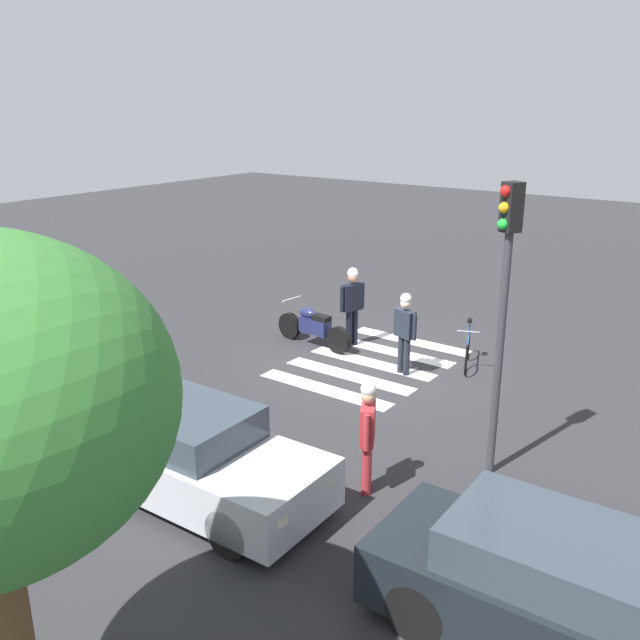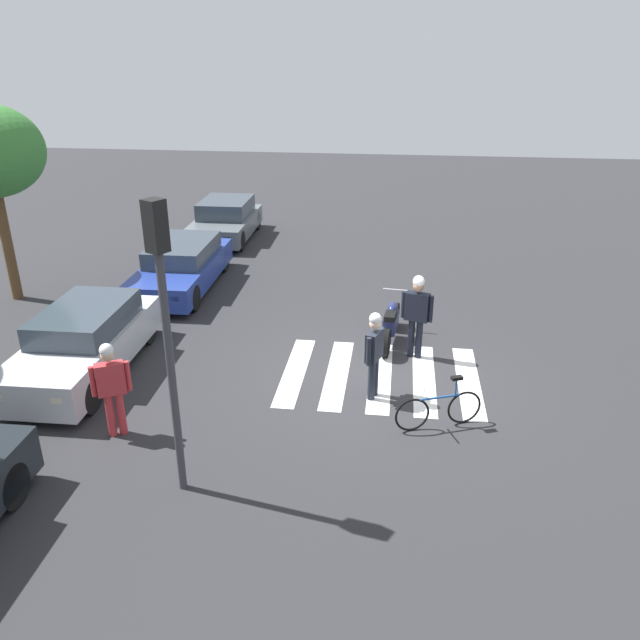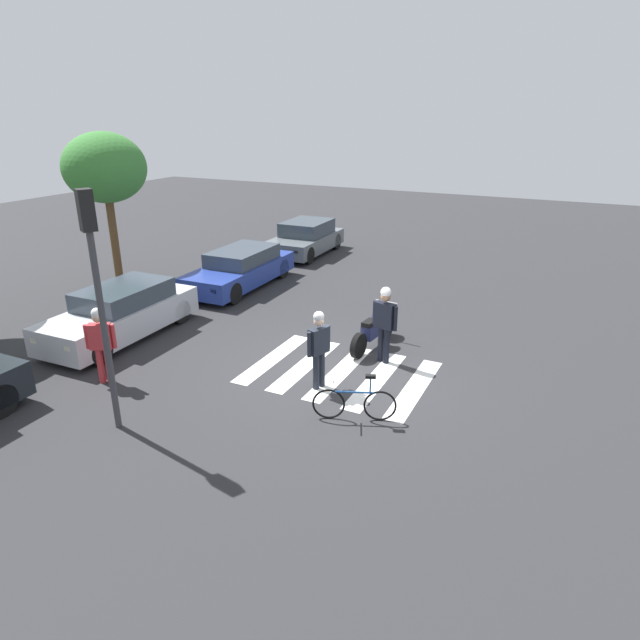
{
  "view_description": "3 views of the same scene",
  "coord_description": "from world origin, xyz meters",
  "px_view_note": "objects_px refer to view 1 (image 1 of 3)",
  "views": [
    {
      "loc": [
        -7.52,
        12.26,
        5.6
      ],
      "look_at": [
        0.61,
        1.12,
        1.18
      ],
      "focal_mm": 38.84,
      "sensor_mm": 36.0,
      "label": 1
    },
    {
      "loc": [
        -11.55,
        -0.22,
        6.26
      ],
      "look_at": [
        0.72,
        1.36,
        0.89
      ],
      "focal_mm": 35.15,
      "sensor_mm": 36.0,
      "label": 2
    },
    {
      "loc": [
        -10.54,
        -4.61,
        5.72
      ],
      "look_at": [
        0.31,
        0.67,
        1.09
      ],
      "focal_mm": 30.83,
      "sensor_mm": 36.0,
      "label": 3
    }
  ],
  "objects_px": {
    "leaning_bicycle": "(468,350)",
    "officer_by_motorcycle": "(352,300)",
    "pedestrian_bystander": "(368,429)",
    "car_black_suv": "(586,604)",
    "police_motorcycle": "(314,327)",
    "car_blue_hatchback": "(10,369)",
    "traffic_light_pole": "(504,287)",
    "officer_on_foot": "(405,328)",
    "car_silver_sedan": "(183,451)"
  },
  "relations": [
    {
      "from": "leaning_bicycle",
      "to": "officer_by_motorcycle",
      "type": "bearing_deg",
      "value": 8.25
    },
    {
      "from": "pedestrian_bystander",
      "to": "car_black_suv",
      "type": "height_order",
      "value": "pedestrian_bystander"
    },
    {
      "from": "police_motorcycle",
      "to": "pedestrian_bystander",
      "type": "relative_size",
      "value": 1.26
    },
    {
      "from": "officer_by_motorcycle",
      "to": "car_black_suv",
      "type": "distance_m",
      "value": 9.86
    },
    {
      "from": "car_blue_hatchback",
      "to": "traffic_light_pole",
      "type": "relative_size",
      "value": 1.04
    },
    {
      "from": "leaning_bicycle",
      "to": "car_blue_hatchback",
      "type": "height_order",
      "value": "car_blue_hatchback"
    },
    {
      "from": "officer_on_foot",
      "to": "car_silver_sedan",
      "type": "height_order",
      "value": "officer_on_foot"
    },
    {
      "from": "pedestrian_bystander",
      "to": "officer_by_motorcycle",
      "type": "bearing_deg",
      "value": -54.44
    },
    {
      "from": "officer_on_foot",
      "to": "pedestrian_bystander",
      "type": "bearing_deg",
      "value": 112.97
    },
    {
      "from": "leaning_bicycle",
      "to": "car_silver_sedan",
      "type": "height_order",
      "value": "car_silver_sedan"
    },
    {
      "from": "leaning_bicycle",
      "to": "officer_on_foot",
      "type": "relative_size",
      "value": 0.87
    },
    {
      "from": "leaning_bicycle",
      "to": "traffic_light_pole",
      "type": "xyz_separation_m",
      "value": [
        -2.22,
        4.01,
        2.64
      ]
    },
    {
      "from": "car_black_suv",
      "to": "car_blue_hatchback",
      "type": "distance_m",
      "value": 10.86
    },
    {
      "from": "officer_by_motorcycle",
      "to": "car_silver_sedan",
      "type": "relative_size",
      "value": 0.42
    },
    {
      "from": "car_black_suv",
      "to": "car_silver_sedan",
      "type": "height_order",
      "value": "car_black_suv"
    },
    {
      "from": "car_blue_hatchback",
      "to": "car_silver_sedan",
      "type": "bearing_deg",
      "value": 176.19
    },
    {
      "from": "leaning_bicycle",
      "to": "car_black_suv",
      "type": "relative_size",
      "value": 0.33
    },
    {
      "from": "police_motorcycle",
      "to": "car_black_suv",
      "type": "xyz_separation_m",
      "value": [
        -8.0,
        6.11,
        0.23
      ]
    },
    {
      "from": "officer_on_foot",
      "to": "car_black_suv",
      "type": "distance_m",
      "value": 7.96
    },
    {
      "from": "officer_by_motorcycle",
      "to": "car_silver_sedan",
      "type": "bearing_deg",
      "value": 102.82
    },
    {
      "from": "pedestrian_bystander",
      "to": "car_black_suv",
      "type": "distance_m",
      "value": 3.84
    },
    {
      "from": "leaning_bicycle",
      "to": "pedestrian_bystander",
      "type": "relative_size",
      "value": 0.88
    },
    {
      "from": "pedestrian_bystander",
      "to": "car_silver_sedan",
      "type": "xyz_separation_m",
      "value": [
        2.17,
        1.61,
        -0.35
      ]
    },
    {
      "from": "police_motorcycle",
      "to": "traffic_light_pole",
      "type": "xyz_separation_m",
      "value": [
        -5.71,
        3.07,
        2.55
      ]
    },
    {
      "from": "officer_by_motorcycle",
      "to": "pedestrian_bystander",
      "type": "bearing_deg",
      "value": 125.56
    },
    {
      "from": "officer_on_foot",
      "to": "traffic_light_pole",
      "type": "relative_size",
      "value": 0.39
    },
    {
      "from": "leaning_bicycle",
      "to": "traffic_light_pole",
      "type": "height_order",
      "value": "traffic_light_pole"
    },
    {
      "from": "officer_by_motorcycle",
      "to": "car_blue_hatchback",
      "type": "height_order",
      "value": "officer_by_motorcycle"
    },
    {
      "from": "pedestrian_bystander",
      "to": "traffic_light_pole",
      "type": "bearing_deg",
      "value": -128.21
    },
    {
      "from": "pedestrian_bystander",
      "to": "traffic_light_pole",
      "type": "height_order",
      "value": "traffic_light_pole"
    },
    {
      "from": "officer_by_motorcycle",
      "to": "car_blue_hatchback",
      "type": "distance_m",
      "value": 7.42
    },
    {
      "from": "pedestrian_bystander",
      "to": "car_silver_sedan",
      "type": "height_order",
      "value": "pedestrian_bystander"
    },
    {
      "from": "car_black_suv",
      "to": "officer_on_foot",
      "type": "bearing_deg",
      "value": -47.14
    },
    {
      "from": "police_motorcycle",
      "to": "officer_on_foot",
      "type": "bearing_deg",
      "value": 173.8
    },
    {
      "from": "police_motorcycle",
      "to": "officer_by_motorcycle",
      "type": "relative_size",
      "value": 1.17
    },
    {
      "from": "officer_by_motorcycle",
      "to": "car_silver_sedan",
      "type": "distance_m",
      "value": 7.01
    },
    {
      "from": "car_silver_sedan",
      "to": "traffic_light_pole",
      "type": "height_order",
      "value": "traffic_light_pole"
    },
    {
      "from": "pedestrian_bystander",
      "to": "officer_on_foot",
      "type": "bearing_deg",
      "value": -67.03
    },
    {
      "from": "leaning_bicycle",
      "to": "car_black_suv",
      "type": "height_order",
      "value": "car_black_suv"
    },
    {
      "from": "police_motorcycle",
      "to": "car_blue_hatchback",
      "type": "distance_m",
      "value": 6.59
    },
    {
      "from": "officer_by_motorcycle",
      "to": "car_black_suv",
      "type": "bearing_deg",
      "value": 137.57
    },
    {
      "from": "officer_on_foot",
      "to": "car_blue_hatchback",
      "type": "bearing_deg",
      "value": 46.06
    },
    {
      "from": "car_black_suv",
      "to": "pedestrian_bystander",
      "type": "bearing_deg",
      "value": -22.06
    },
    {
      "from": "leaning_bicycle",
      "to": "car_blue_hatchback",
      "type": "bearing_deg",
      "value": 47.27
    },
    {
      "from": "leaning_bicycle",
      "to": "officer_by_motorcycle",
      "type": "relative_size",
      "value": 0.82
    },
    {
      "from": "police_motorcycle",
      "to": "officer_on_foot",
      "type": "distance_m",
      "value": 2.67
    },
    {
      "from": "officer_by_motorcycle",
      "to": "traffic_light_pole",
      "type": "height_order",
      "value": "traffic_light_pole"
    },
    {
      "from": "leaning_bicycle",
      "to": "traffic_light_pole",
      "type": "relative_size",
      "value": 0.34
    },
    {
      "from": "officer_on_foot",
      "to": "officer_by_motorcycle",
      "type": "height_order",
      "value": "officer_by_motorcycle"
    },
    {
      "from": "leaning_bicycle",
      "to": "car_silver_sedan",
      "type": "xyz_separation_m",
      "value": [
        1.21,
        7.22,
        0.31
      ]
    }
  ]
}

